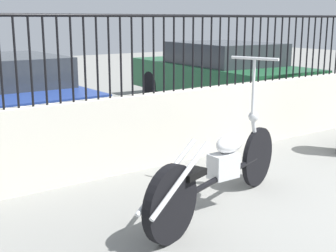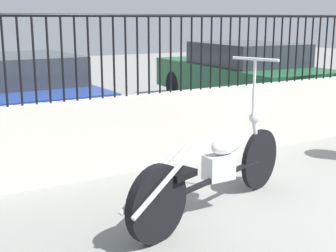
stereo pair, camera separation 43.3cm
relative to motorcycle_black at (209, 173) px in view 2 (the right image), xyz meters
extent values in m
cube|color=beige|center=(1.66, 1.58, 0.04)|extent=(10.31, 0.18, 0.92)
cylinder|color=black|center=(-1.45, 1.58, 0.98)|extent=(0.02, 0.02, 0.95)
cylinder|color=black|center=(-1.30, 1.58, 0.98)|extent=(0.02, 0.02, 0.95)
cylinder|color=black|center=(-1.14, 1.58, 0.98)|extent=(0.02, 0.02, 0.95)
cylinder|color=black|center=(-0.99, 1.58, 0.98)|extent=(0.02, 0.02, 0.95)
cylinder|color=black|center=(-0.84, 1.58, 0.98)|extent=(0.02, 0.02, 0.95)
cylinder|color=black|center=(-0.69, 1.58, 0.98)|extent=(0.02, 0.02, 0.95)
cylinder|color=black|center=(-0.54, 1.58, 0.98)|extent=(0.02, 0.02, 0.95)
cylinder|color=black|center=(-0.39, 1.58, 0.98)|extent=(0.02, 0.02, 0.95)
cylinder|color=black|center=(-0.23, 1.58, 0.98)|extent=(0.02, 0.02, 0.95)
cylinder|color=black|center=(-0.08, 1.58, 0.98)|extent=(0.02, 0.02, 0.95)
cylinder|color=black|center=(0.07, 1.58, 0.98)|extent=(0.02, 0.02, 0.95)
cylinder|color=black|center=(0.22, 1.58, 0.98)|extent=(0.02, 0.02, 0.95)
cylinder|color=black|center=(0.37, 1.58, 0.98)|extent=(0.02, 0.02, 0.95)
cylinder|color=black|center=(0.52, 1.58, 0.98)|extent=(0.02, 0.02, 0.95)
cylinder|color=black|center=(0.68, 1.58, 0.98)|extent=(0.02, 0.02, 0.95)
cylinder|color=black|center=(0.83, 1.58, 0.98)|extent=(0.02, 0.02, 0.95)
cylinder|color=black|center=(0.98, 1.58, 0.98)|extent=(0.02, 0.02, 0.95)
cylinder|color=black|center=(1.13, 1.58, 0.98)|extent=(0.02, 0.02, 0.95)
cylinder|color=black|center=(1.28, 1.58, 0.98)|extent=(0.02, 0.02, 0.95)
cylinder|color=black|center=(1.43, 1.58, 0.98)|extent=(0.02, 0.02, 0.95)
cylinder|color=black|center=(1.59, 1.58, 0.98)|extent=(0.02, 0.02, 0.95)
cylinder|color=black|center=(1.74, 1.58, 0.98)|extent=(0.02, 0.02, 0.95)
cylinder|color=black|center=(1.89, 1.58, 0.98)|extent=(0.02, 0.02, 0.95)
cylinder|color=black|center=(2.04, 1.58, 0.98)|extent=(0.02, 0.02, 0.95)
cylinder|color=black|center=(2.19, 1.58, 0.98)|extent=(0.02, 0.02, 0.95)
cylinder|color=black|center=(2.34, 1.58, 0.98)|extent=(0.02, 0.02, 0.95)
cylinder|color=black|center=(2.50, 1.58, 0.98)|extent=(0.02, 0.02, 0.95)
cylinder|color=black|center=(2.65, 1.58, 0.98)|extent=(0.02, 0.02, 0.95)
cylinder|color=black|center=(2.80, 1.58, 0.98)|extent=(0.02, 0.02, 0.95)
cylinder|color=black|center=(2.95, 1.58, 0.98)|extent=(0.02, 0.02, 0.95)
cylinder|color=black|center=(3.10, 1.58, 0.98)|extent=(0.02, 0.02, 0.95)
cylinder|color=black|center=(3.25, 1.58, 0.98)|extent=(0.02, 0.02, 0.95)
cylinder|color=black|center=(3.41, 1.58, 0.98)|extent=(0.02, 0.02, 0.95)
cylinder|color=black|center=(1.66, 1.58, 1.43)|extent=(10.31, 0.04, 0.04)
cylinder|color=black|center=(0.89, 0.30, -0.09)|extent=(0.64, 0.26, 0.66)
cylinder|color=black|center=(-0.68, -0.23, -0.09)|extent=(0.66, 0.30, 0.67)
cylinder|color=black|center=(0.10, 0.04, -0.09)|extent=(1.46, 0.55, 0.06)
cube|color=silver|center=(0.15, 0.05, 0.01)|extent=(0.28, 0.18, 0.24)
ellipsoid|color=white|center=(0.26, 0.09, 0.21)|extent=(0.47, 0.33, 0.18)
cube|color=black|center=(-0.40, -0.14, 0.09)|extent=(0.32, 0.24, 0.06)
cylinder|color=silver|center=(0.80, 0.27, 0.16)|extent=(0.22, 0.11, 0.51)
sphere|color=silver|center=(0.74, 0.25, 0.39)|extent=(0.11, 0.11, 0.11)
cylinder|color=silver|center=(0.72, 0.24, 0.71)|extent=(0.03, 0.03, 0.59)
cylinder|color=silver|center=(0.72, 0.24, 1.00)|extent=(0.20, 0.50, 0.03)
cylinder|color=silver|center=(-0.61, -0.28, 0.13)|extent=(0.80, 0.31, 0.47)
cylinder|color=silver|center=(-0.66, -0.15, 0.13)|extent=(0.80, 0.31, 0.47)
cylinder|color=black|center=(0.06, 5.41, -0.10)|extent=(0.12, 0.64, 0.64)
cylinder|color=black|center=(0.08, 2.98, -0.10)|extent=(0.12, 0.64, 0.64)
cube|color=navy|center=(-0.74, 4.18, 0.13)|extent=(1.76, 3.94, 0.60)
cube|color=#2D3338|center=(-0.73, 3.99, 0.65)|extent=(1.56, 1.90, 0.43)
cylinder|color=black|center=(3.12, 5.80, -0.10)|extent=(0.16, 0.65, 0.64)
cylinder|color=black|center=(4.84, 5.66, -0.10)|extent=(0.16, 0.65, 0.64)
cylinder|color=black|center=(2.89, 3.04, -0.10)|extent=(0.16, 0.65, 0.64)
cylinder|color=black|center=(4.61, 2.90, -0.10)|extent=(0.16, 0.65, 0.64)
cube|color=#1E5933|center=(3.87, 4.35, 0.15)|extent=(2.20, 4.60, 0.65)
cube|color=#2D3338|center=(3.85, 4.13, 0.70)|extent=(1.83, 2.27, 0.44)
camera|label=1|loc=(-2.79, -3.15, 1.40)|focal=50.00mm
camera|label=2|loc=(-2.42, -3.38, 1.40)|focal=50.00mm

